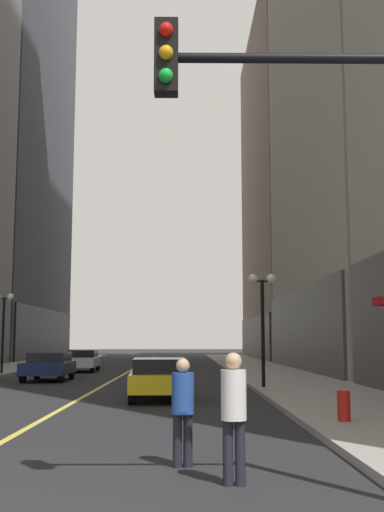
{
  "coord_description": "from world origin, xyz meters",
  "views": [
    {
      "loc": [
        3.42,
        -5.04,
        1.9
      ],
      "look_at": [
        3.81,
        29.15,
        6.4
      ],
      "focal_mm": 45.0,
      "sensor_mm": 36.0,
      "label": 1
    }
  ],
  "objects_px": {
    "car_white": "(83,360)",
    "street_lamp_left_far": "(4,315)",
    "pedestrian_in_blue_hoodie": "(183,404)",
    "street_lamp_right_mid": "(262,304)",
    "fire_hydrant_right": "(344,409)",
    "pedestrian_in_white_shirt": "(234,407)",
    "car_navy": "(49,365)",
    "traffic_light_near_right": "(352,179)",
    "car_yellow": "(159,377)"
  },
  "relations": [
    {
      "from": "pedestrian_in_blue_hoodie",
      "to": "street_lamp_left_far",
      "type": "bearing_deg",
      "value": 111.39
    },
    {
      "from": "pedestrian_in_white_shirt",
      "to": "street_lamp_left_far",
      "type": "relative_size",
      "value": 0.39
    },
    {
      "from": "car_yellow",
      "to": "pedestrian_in_white_shirt",
      "type": "relative_size",
      "value": 2.52
    },
    {
      "from": "pedestrian_in_blue_hoodie",
      "to": "street_lamp_left_far",
      "type": "height_order",
      "value": "street_lamp_left_far"
    },
    {
      "from": "pedestrian_in_white_shirt",
      "to": "fire_hydrant_right",
      "type": "relative_size",
      "value": 2.16
    },
    {
      "from": "car_yellow",
      "to": "car_white",
      "type": "xyz_separation_m",
      "value": [
        -5.41,
        18.78,
        -0.0
      ]
    },
    {
      "from": "pedestrian_in_blue_hoodie",
      "to": "pedestrian_in_white_shirt",
      "type": "bearing_deg",
      "value": -61.0
    },
    {
      "from": "pedestrian_in_white_shirt",
      "to": "traffic_light_near_right",
      "type": "xyz_separation_m",
      "value": [
        1.27,
        -1.55,
        2.73
      ]
    },
    {
      "from": "street_lamp_left_far",
      "to": "fire_hydrant_right",
      "type": "bearing_deg",
      "value": -57.31
    },
    {
      "from": "car_navy",
      "to": "street_lamp_right_mid",
      "type": "height_order",
      "value": "street_lamp_right_mid"
    },
    {
      "from": "car_white",
      "to": "street_lamp_left_far",
      "type": "relative_size",
      "value": 1.03
    },
    {
      "from": "car_navy",
      "to": "fire_hydrant_right",
      "type": "xyz_separation_m",
      "value": [
        9.91,
        -16.57,
        -0.32
      ]
    },
    {
      "from": "car_white",
      "to": "pedestrian_in_blue_hoodie",
      "type": "xyz_separation_m",
      "value": [
        6.2,
        -29.76,
        0.22
      ]
    },
    {
      "from": "car_yellow",
      "to": "street_lamp_right_mid",
      "type": "xyz_separation_m",
      "value": [
        3.79,
        3.59,
        2.54
      ]
    },
    {
      "from": "car_yellow",
      "to": "traffic_light_near_right",
      "type": "xyz_separation_m",
      "value": [
        2.74,
        -13.75,
        3.02
      ]
    },
    {
      "from": "pedestrian_in_white_shirt",
      "to": "fire_hydrant_right",
      "type": "distance_m",
      "value": 6.23
    },
    {
      "from": "car_white",
      "to": "street_lamp_right_mid",
      "type": "height_order",
      "value": "street_lamp_right_mid"
    },
    {
      "from": "car_white",
      "to": "pedestrian_in_white_shirt",
      "type": "distance_m",
      "value": 31.74
    },
    {
      "from": "car_yellow",
      "to": "car_white",
      "type": "distance_m",
      "value": 19.55
    },
    {
      "from": "car_navy",
      "to": "street_lamp_right_mid",
      "type": "distance_m",
      "value": 11.6
    },
    {
      "from": "car_yellow",
      "to": "traffic_light_near_right",
      "type": "relative_size",
      "value": 0.77
    },
    {
      "from": "traffic_light_near_right",
      "to": "street_lamp_left_far",
      "type": "relative_size",
      "value": 1.28
    },
    {
      "from": "car_white",
      "to": "pedestrian_in_blue_hoodie",
      "type": "bearing_deg",
      "value": -78.24
    },
    {
      "from": "car_white",
      "to": "pedestrian_in_blue_hoodie",
      "type": "distance_m",
      "value": 30.39
    },
    {
      "from": "car_navy",
      "to": "car_yellow",
      "type": "bearing_deg",
      "value": -60.39
    },
    {
      "from": "pedestrian_in_white_shirt",
      "to": "street_lamp_right_mid",
      "type": "relative_size",
      "value": 0.39
    },
    {
      "from": "pedestrian_in_blue_hoodie",
      "to": "traffic_light_near_right",
      "type": "bearing_deg",
      "value": -54.86
    },
    {
      "from": "car_yellow",
      "to": "car_white",
      "type": "bearing_deg",
      "value": 106.08
    },
    {
      "from": "car_white",
      "to": "fire_hydrant_right",
      "type": "height_order",
      "value": "car_white"
    },
    {
      "from": "car_navy",
      "to": "pedestrian_in_white_shirt",
      "type": "bearing_deg",
      "value": -72.22
    },
    {
      "from": "car_yellow",
      "to": "pedestrian_in_blue_hoodie",
      "type": "distance_m",
      "value": 11.0
    },
    {
      "from": "pedestrian_in_blue_hoodie",
      "to": "street_lamp_right_mid",
      "type": "xyz_separation_m",
      "value": [
        3.01,
        14.56,
        2.32
      ]
    },
    {
      "from": "street_lamp_right_mid",
      "to": "fire_hydrant_right",
      "type": "bearing_deg",
      "value": -87.21
    },
    {
      "from": "car_navy",
      "to": "pedestrian_in_blue_hoodie",
      "type": "distance_m",
      "value": 21.82
    },
    {
      "from": "pedestrian_in_white_shirt",
      "to": "fire_hydrant_right",
      "type": "bearing_deg",
      "value": 62.92
    },
    {
      "from": "car_white",
      "to": "pedestrian_in_white_shirt",
      "type": "height_order",
      "value": "pedestrian_in_white_shirt"
    },
    {
      "from": "pedestrian_in_white_shirt",
      "to": "street_lamp_right_mid",
      "type": "distance_m",
      "value": 16.12
    },
    {
      "from": "car_yellow",
      "to": "street_lamp_left_far",
      "type": "xyz_separation_m",
      "value": [
        -9.01,
        14.04,
        2.54
      ]
    },
    {
      "from": "car_navy",
      "to": "street_lamp_left_far",
      "type": "xyz_separation_m",
      "value": [
        -3.39,
        4.15,
        2.54
      ]
    },
    {
      "from": "car_yellow",
      "to": "street_lamp_right_mid",
      "type": "height_order",
      "value": "street_lamp_right_mid"
    },
    {
      "from": "street_lamp_right_mid",
      "to": "fire_hydrant_right",
      "type": "distance_m",
      "value": 10.67
    },
    {
      "from": "traffic_light_near_right",
      "to": "fire_hydrant_right",
      "type": "distance_m",
      "value": 7.97
    },
    {
      "from": "street_lamp_left_far",
      "to": "traffic_light_near_right",
      "type": "bearing_deg",
      "value": -67.08
    },
    {
      "from": "car_yellow",
      "to": "street_lamp_right_mid",
      "type": "relative_size",
      "value": 0.98
    },
    {
      "from": "car_navy",
      "to": "street_lamp_left_far",
      "type": "distance_m",
      "value": 5.93
    },
    {
      "from": "pedestrian_in_blue_hoodie",
      "to": "fire_hydrant_right",
      "type": "relative_size",
      "value": 2.02
    },
    {
      "from": "traffic_light_near_right",
      "to": "street_lamp_right_mid",
      "type": "height_order",
      "value": "traffic_light_near_right"
    },
    {
      "from": "traffic_light_near_right",
      "to": "street_lamp_right_mid",
      "type": "distance_m",
      "value": 17.38
    },
    {
      "from": "street_lamp_left_far",
      "to": "pedestrian_in_white_shirt",
      "type": "bearing_deg",
      "value": -68.24
    },
    {
      "from": "car_white",
      "to": "street_lamp_left_far",
      "type": "distance_m",
      "value": 6.47
    }
  ]
}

